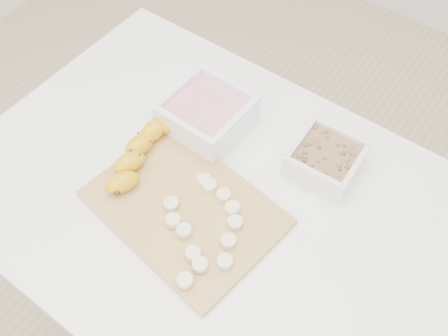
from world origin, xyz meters
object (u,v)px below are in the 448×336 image
Objects in this scene: cutting_board at (184,208)px; bowl_granola at (326,159)px; table at (216,220)px; banana at (143,151)px; bowl_yogurt at (207,113)px.

bowl_granola is at bearing 55.57° from cutting_board.
table is 0.21m from banana.
banana reaches higher than cutting_board.
bowl_yogurt is 0.48× the size of cutting_board.
banana is (-0.16, -0.02, 0.13)m from table.
bowl_granola is 0.59× the size of banana.
banana is at bearing -146.74° from bowl_granola.
cutting_board is at bearing -124.43° from bowl_granola.
bowl_yogurt is at bearing 78.07° from banana.
table is at bearing 10.17° from banana.
bowl_granola is 0.29m from cutting_board.
cutting_board is (0.09, -0.19, -0.03)m from bowl_yogurt.
cutting_board is (-0.03, -0.06, 0.10)m from table.
bowl_yogurt reaches higher than table.
bowl_granola is at bearing 53.01° from table.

